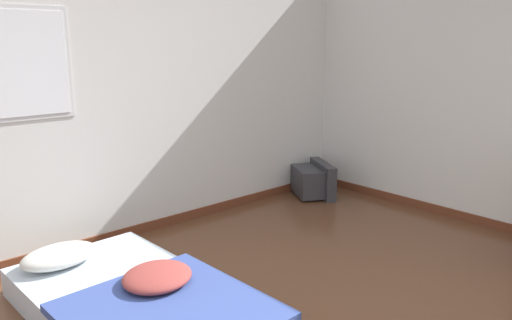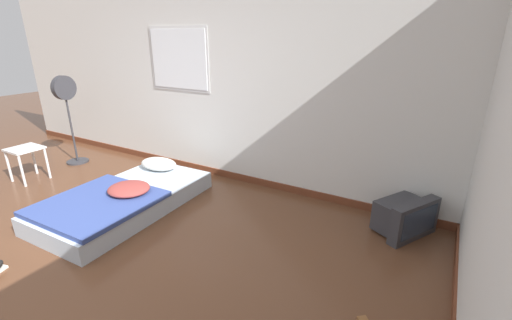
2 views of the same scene
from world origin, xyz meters
The scene contains 6 objects.
ground_plane centered at (0.00, 0.00, 0.00)m, with size 20.00×20.00×0.00m, color brown.
wall_back centered at (-0.01, 2.58, 1.29)m, with size 8.36×0.08×2.60m.
mattress_bed centered at (-0.31, 1.22, 0.13)m, with size 1.07×1.91×0.34m.
crt_tv centered at (2.49, 2.26, 0.18)m, with size 0.59×0.65×0.38m.
side_stool centered at (-2.10, 1.13, 0.37)m, with size 0.38×0.38×0.46m.
standing_fan centered at (-2.19, 1.88, 0.91)m, with size 0.32×0.35×1.32m.
Camera 2 is at (2.72, -1.05, 1.86)m, focal length 24.00 mm.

